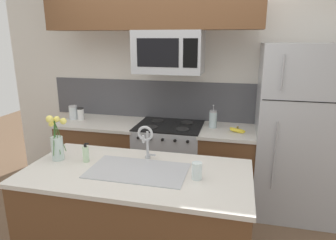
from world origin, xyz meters
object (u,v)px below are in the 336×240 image
storage_jar_tall (73,112)px  drinking_glass (197,171)px  microwave (169,52)px  banana_bunch (237,130)px  dish_soap_bottle (86,154)px  sink_faucet (146,138)px  stove_range (169,161)px  refrigerator (298,132)px  storage_jar_medium (81,114)px  flower_vase (57,144)px  french_press (213,119)px

storage_jar_tall → drinking_glass: size_ratio=1.36×
microwave → storage_jar_tall: bearing=178.2°
banana_bunch → dish_soap_bottle: bearing=-137.4°
banana_bunch → sink_faucet: bearing=-127.1°
stove_range → storage_jar_tall: bearing=179.2°
sink_faucet → microwave: bearing=92.5°
stove_range → banana_bunch: size_ratio=4.87×
refrigerator → storage_jar_medium: bearing=-179.9°
drinking_glass → flower_vase: flower_vase is taller
stove_range → storage_jar_medium: bearing=179.2°
storage_jar_medium → refrigerator: bearing=0.1°
storage_jar_medium → dish_soap_bottle: 1.39m
storage_jar_medium → dish_soap_bottle: dish_soap_bottle is taller
storage_jar_tall → flower_vase: bearing=-64.9°
stove_range → flower_vase: (-0.68, -1.20, 0.59)m
french_press → dish_soap_bottle: size_ratio=1.62×
refrigerator → banana_bunch: size_ratio=9.73×
storage_jar_tall → french_press: french_press is taller
dish_soap_bottle → drinking_glass: 0.95m
dish_soap_bottle → french_press: bearing=53.0°
refrigerator → drinking_glass: (-0.90, -1.30, 0.04)m
stove_range → drinking_glass: size_ratio=7.25×
microwave → stove_range: bearing=90.2°
banana_bunch → dish_soap_bottle: size_ratio=1.16×
storage_jar_medium → flower_vase: size_ratio=0.38×
refrigerator → banana_bunch: (-0.63, -0.08, 0.00)m
storage_jar_tall → storage_jar_medium: bearing=-1.5°
microwave → storage_jar_tall: (-1.25, 0.04, -0.76)m
stove_range → storage_jar_tall: size_ratio=5.33×
sink_faucet → dish_soap_bottle: (-0.48, -0.15, -0.13)m
drinking_glass → french_press: bearing=90.3°
stove_range → drinking_glass: drinking_glass is taller
banana_bunch → french_press: french_press is taller
flower_vase → banana_bunch: bearing=37.8°
microwave → storage_jar_medium: microwave is taller
storage_jar_medium → banana_bunch: bearing=-2.2°
storage_jar_tall → sink_faucet: (1.30, -1.05, 0.11)m
refrigerator → french_press: refrigerator is taller
stove_range → dish_soap_bottle: dish_soap_bottle is taller
storage_jar_tall → storage_jar_medium: size_ratio=1.14×
flower_vase → french_press: bearing=46.7°
microwave → sink_faucet: microwave is taller
dish_soap_bottle → stove_range: bearing=69.7°
drinking_glass → flower_vase: (-1.19, 0.08, 0.08)m
french_press → stove_range: bearing=-173.1°
refrigerator → microwave: bearing=-178.3°
stove_range → banana_bunch: bearing=-4.4°
banana_bunch → flower_vase: 1.86m
banana_bunch → storage_jar_tall: bearing=177.8°
microwave → french_press: 0.90m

